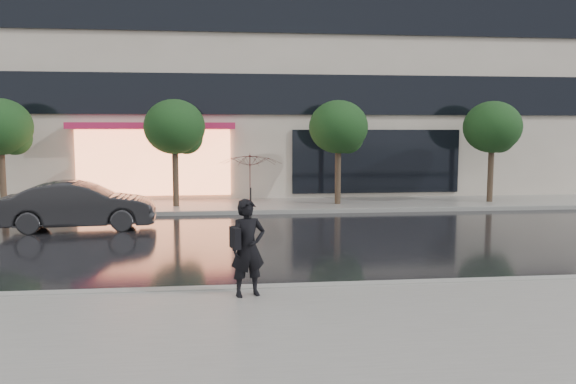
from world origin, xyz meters
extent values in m
plane|color=black|center=(0.00, 0.00, 0.00)|extent=(120.00, 120.00, 0.00)
cube|color=slate|center=(0.00, -3.25, 0.06)|extent=(60.00, 4.50, 0.12)
cube|color=slate|center=(0.00, 10.25, 0.06)|extent=(60.00, 3.50, 0.12)
cube|color=gray|center=(0.00, -1.00, 0.07)|extent=(60.00, 0.25, 0.14)
cube|color=gray|center=(0.00, 8.50, 0.07)|extent=(60.00, 0.25, 0.14)
cube|color=beige|center=(0.00, 18.00, 9.00)|extent=(30.00, 12.00, 18.00)
cube|color=black|center=(0.00, 11.94, 4.30)|extent=(28.00, 0.12, 1.60)
cube|color=black|center=(0.00, 11.94, 7.50)|extent=(28.00, 0.12, 1.60)
cube|color=#FF8C59|center=(-4.00, 11.92, 1.60)|extent=(6.00, 0.10, 2.60)
cube|color=#BA1C4D|center=(-4.00, 11.59, 3.05)|extent=(6.40, 0.70, 0.25)
cube|color=black|center=(5.00, 11.94, 1.60)|extent=(7.00, 0.10, 2.60)
cylinder|color=#33261C|center=(-9.00, 10.00, 1.10)|extent=(0.22, 0.22, 2.20)
ellipsoid|color=black|center=(-9.00, 10.00, 3.00)|extent=(2.20, 2.20, 1.98)
sphere|color=black|center=(-8.60, 10.20, 2.60)|extent=(1.20, 1.20, 1.20)
cylinder|color=#33261C|center=(-3.00, 10.00, 1.10)|extent=(0.22, 0.22, 2.20)
ellipsoid|color=black|center=(-3.00, 10.00, 3.00)|extent=(2.20, 2.20, 1.98)
sphere|color=black|center=(-2.60, 10.20, 2.60)|extent=(1.20, 1.20, 1.20)
cylinder|color=#33261C|center=(3.00, 10.00, 1.10)|extent=(0.22, 0.22, 2.20)
ellipsoid|color=black|center=(3.00, 10.00, 3.00)|extent=(2.20, 2.20, 1.98)
sphere|color=black|center=(3.40, 10.20, 2.60)|extent=(1.20, 1.20, 1.20)
cylinder|color=#33261C|center=(9.00, 10.00, 1.10)|extent=(0.22, 0.22, 2.20)
ellipsoid|color=black|center=(9.00, 10.00, 3.00)|extent=(2.20, 2.20, 1.98)
sphere|color=black|center=(9.40, 10.20, 2.60)|extent=(1.20, 1.20, 1.20)
imported|color=black|center=(-5.39, 6.05, 0.70)|extent=(4.35, 1.85, 1.40)
imported|color=black|center=(-0.80, -1.50, 0.93)|extent=(0.68, 0.55, 1.62)
imported|color=#370A0A|center=(-0.75, -1.48, 2.04)|extent=(1.27, 1.28, 0.92)
cylinder|color=black|center=(-0.75, -1.48, 1.53)|extent=(0.02, 0.02, 0.81)
cube|color=black|center=(-1.02, -1.62, 1.13)|extent=(0.19, 0.32, 0.35)
camera|label=1|loc=(-1.13, -10.65, 2.86)|focal=35.00mm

